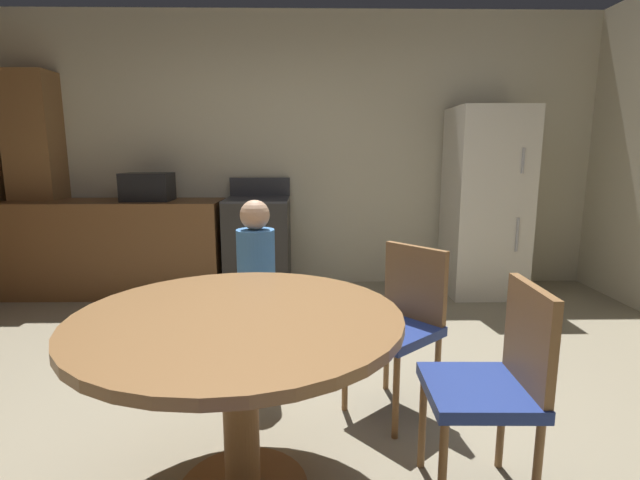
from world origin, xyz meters
name	(u,v)px	position (x,y,z in m)	size (l,w,h in m)	color
ground_plane	(293,439)	(0.00, 0.00, 0.00)	(14.00, 14.00, 0.00)	gray
wall_back	(302,152)	(0.00, 2.83, 1.35)	(6.16, 0.12, 2.70)	beige
kitchen_counter	(117,247)	(-1.78, 2.43, 0.45)	(2.01, 0.60, 0.90)	brown
pantry_column	(39,184)	(-2.56, 2.61, 1.05)	(0.44, 0.36, 2.10)	olive
oven_range	(258,245)	(-0.42, 2.44, 0.47)	(0.60, 0.60, 1.10)	#2D2B28
refrigerator	(485,203)	(1.74, 2.38, 0.88)	(0.68, 0.68, 1.76)	silver
microwave	(148,187)	(-1.45, 2.43, 1.03)	(0.44, 0.32, 0.26)	black
dining_table	(239,352)	(-0.19, -0.37, 0.61)	(1.24, 1.24, 0.76)	olive
chair_northeast	(400,318)	(0.56, 0.29, 0.50)	(0.56, 0.56, 0.87)	olive
chair_east	(496,378)	(0.80, -0.39, 0.50)	(0.41, 0.41, 0.87)	olive
person_child	(257,287)	(-0.23, 0.60, 0.58)	(0.23, 0.23, 1.09)	#665B51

